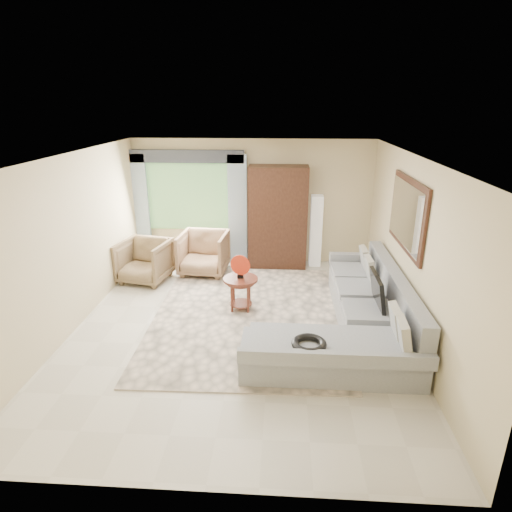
# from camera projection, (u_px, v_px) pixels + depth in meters

# --- Properties ---
(ground) EXTENTS (6.00, 6.00, 0.00)m
(ground) POSITION_uv_depth(u_px,v_px,m) (239.00, 327.00, 6.66)
(ground) COLOR silver
(ground) RESTS_ON ground
(area_rug) EXTENTS (3.08, 4.06, 0.02)m
(area_rug) POSITION_uv_depth(u_px,v_px,m) (247.00, 315.00, 7.00)
(area_rug) COLOR beige
(area_rug) RESTS_ON ground
(sectional_sofa) EXTENTS (2.30, 3.46, 0.90)m
(sectional_sofa) POSITION_uv_depth(u_px,v_px,m) (358.00, 319.00, 6.29)
(sectional_sofa) COLOR #A6AAAE
(sectional_sofa) RESTS_ON ground
(tv_screen) EXTENTS (0.14, 0.74, 0.48)m
(tv_screen) POSITION_uv_depth(u_px,v_px,m) (378.00, 290.00, 6.21)
(tv_screen) COLOR black
(tv_screen) RESTS_ON sectional_sofa
(garden_hose) EXTENTS (0.43, 0.43, 0.09)m
(garden_hose) POSITION_uv_depth(u_px,v_px,m) (309.00, 344.00, 5.16)
(garden_hose) COLOR black
(garden_hose) RESTS_ON sectional_sofa
(coffee_table) EXTENTS (0.57, 0.57, 0.57)m
(coffee_table) POSITION_uv_depth(u_px,v_px,m) (241.00, 293.00, 7.10)
(coffee_table) COLOR #441D12
(coffee_table) RESTS_ON ground
(red_disc) EXTENTS (0.33, 0.12, 0.34)m
(red_disc) POSITION_uv_depth(u_px,v_px,m) (240.00, 265.00, 6.93)
(red_disc) COLOR red
(red_disc) RESTS_ON coffee_table
(armchair_left) EXTENTS (1.03, 1.05, 0.82)m
(armchair_left) POSITION_uv_depth(u_px,v_px,m) (145.00, 261.00, 8.23)
(armchair_left) COLOR brown
(armchair_left) RESTS_ON ground
(armchair_right) EXTENTS (0.98, 1.00, 0.85)m
(armchair_right) POSITION_uv_depth(u_px,v_px,m) (204.00, 253.00, 8.60)
(armchair_right) COLOR #9C7355
(armchair_right) RESTS_ON ground
(potted_plant) EXTENTS (0.55, 0.50, 0.53)m
(potted_plant) POSITION_uv_depth(u_px,v_px,m) (156.00, 249.00, 9.34)
(potted_plant) COLOR #999999
(potted_plant) RESTS_ON ground
(armoire) EXTENTS (1.20, 0.55, 2.10)m
(armoire) POSITION_uv_depth(u_px,v_px,m) (278.00, 217.00, 8.82)
(armoire) COLOR black
(armoire) RESTS_ON ground
(floor_lamp) EXTENTS (0.24, 0.24, 1.50)m
(floor_lamp) POSITION_uv_depth(u_px,v_px,m) (316.00, 231.00, 8.93)
(floor_lamp) COLOR silver
(floor_lamp) RESTS_ON ground
(window) EXTENTS (1.80, 0.04, 1.40)m
(window) POSITION_uv_depth(u_px,v_px,m) (189.00, 197.00, 9.04)
(window) COLOR #669E59
(window) RESTS_ON wall_back
(curtain_left) EXTENTS (0.40, 0.08, 2.30)m
(curtain_left) POSITION_uv_depth(u_px,v_px,m) (140.00, 209.00, 9.11)
(curtain_left) COLOR #9EB7CC
(curtain_left) RESTS_ON ground
(curtain_right) EXTENTS (0.40, 0.08, 2.30)m
(curtain_right) POSITION_uv_depth(u_px,v_px,m) (238.00, 210.00, 8.98)
(curtain_right) COLOR #9EB7CC
(curtain_right) RESTS_ON ground
(valance) EXTENTS (2.40, 0.12, 0.26)m
(valance) POSITION_uv_depth(u_px,v_px,m) (186.00, 156.00, 8.69)
(valance) COLOR #1E232D
(valance) RESTS_ON wall_back
(wall_mirror) EXTENTS (0.05, 1.70, 1.05)m
(wall_mirror) POSITION_uv_depth(u_px,v_px,m) (407.00, 214.00, 6.24)
(wall_mirror) COLOR black
(wall_mirror) RESTS_ON wall_right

